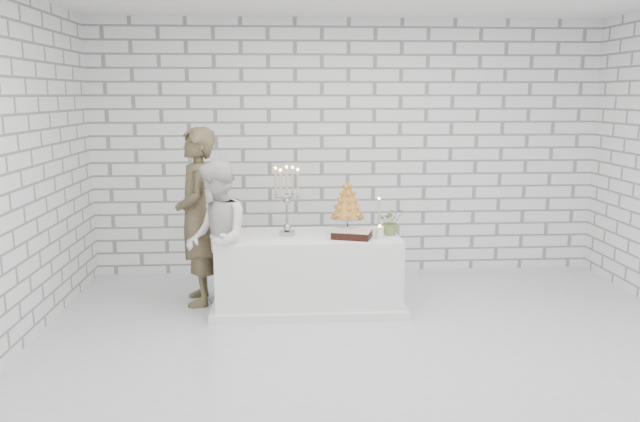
{
  "coord_description": "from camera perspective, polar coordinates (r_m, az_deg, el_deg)",
  "views": [
    {
      "loc": [
        -0.79,
        -4.93,
        2.13
      ],
      "look_at": [
        -0.43,
        0.88,
        1.05
      ],
      "focal_mm": 35.27,
      "sensor_mm": 36.0,
      "label": 1
    }
  ],
  "objects": [
    {
      "name": "bride",
      "position": [
        6.11,
        -9.34,
        -2.55
      ],
      "size": [
        0.7,
        0.83,
        1.53
      ],
      "primitive_type": "imported",
      "rotation": [
        0.0,
        0.0,
        -1.4
      ],
      "color": "white",
      "rests_on": "ground"
    },
    {
      "name": "wall_back",
      "position": [
        7.5,
        2.54,
        5.69
      ],
      "size": [
        6.0,
        0.01,
        3.0
      ],
      "primitive_type": "cube",
      "color": "white",
      "rests_on": "ground"
    },
    {
      "name": "flowers",
      "position": [
        6.29,
        6.49,
        -0.95
      ],
      "size": [
        0.26,
        0.23,
        0.27
      ],
      "primitive_type": "imported",
      "rotation": [
        0.0,
        0.0,
        -0.09
      ],
      "color": "#587431",
      "rests_on": "cake_table"
    },
    {
      "name": "ground",
      "position": [
        5.43,
        5.24,
        -12.64
      ],
      "size": [
        6.0,
        5.0,
        0.01
      ],
      "primitive_type": "cube",
      "color": "silver",
      "rests_on": "ground"
    },
    {
      "name": "extra_taper",
      "position": [
        6.5,
        5.36,
        -0.34
      ],
      "size": [
        0.07,
        0.07,
        0.32
      ],
      "primitive_type": "cylinder",
      "rotation": [
        0.0,
        0.0,
        -0.22
      ],
      "color": "#C0AB8E",
      "rests_on": "cake_table"
    },
    {
      "name": "groom",
      "position": [
        6.51,
        -11.08,
        -0.51
      ],
      "size": [
        0.54,
        0.72,
        1.81
      ],
      "primitive_type": "imported",
      "rotation": [
        0.0,
        0.0,
        -1.4
      ],
      "color": "#4D402A",
      "rests_on": "ground"
    },
    {
      "name": "candelabra",
      "position": [
        6.2,
        -3.03,
        0.94
      ],
      "size": [
        0.35,
        0.35,
        0.7
      ],
      "primitive_type": null,
      "rotation": [
        0.0,
        0.0,
        0.28
      ],
      "color": "#9A9AA4",
      "rests_on": "cake_table"
    },
    {
      "name": "chocolate_cake",
      "position": [
        6.14,
        2.92,
        -2.09
      ],
      "size": [
        0.43,
        0.36,
        0.08
      ],
      "primitive_type": "cube",
      "rotation": [
        0.0,
        0.0,
        -0.31
      ],
      "color": "black",
      "rests_on": "cake_table"
    },
    {
      "name": "wall_front",
      "position": [
        2.63,
        14.05,
        -3.67
      ],
      "size": [
        6.0,
        0.01,
        3.0
      ],
      "primitive_type": "cube",
      "color": "white",
      "rests_on": "ground"
    },
    {
      "name": "pillar_candle",
      "position": [
        6.12,
        5.44,
        -1.99
      ],
      "size": [
        0.08,
        0.08,
        0.12
      ],
      "primitive_type": "cylinder",
      "rotation": [
        0.0,
        0.0,
        -0.05
      ],
      "color": "white",
      "rests_on": "cake_table"
    },
    {
      "name": "cake_table",
      "position": [
        6.36,
        -1.06,
        -5.51
      ],
      "size": [
        1.8,
        0.8,
        0.75
      ],
      "primitive_type": "cube",
      "color": "white",
      "rests_on": "ground"
    },
    {
      "name": "croquembouche",
      "position": [
        6.32,
        2.5,
        0.36
      ],
      "size": [
        0.41,
        0.41,
        0.53
      ],
      "primitive_type": null,
      "rotation": [
        0.0,
        0.0,
        -0.22
      ],
      "color": "#AD681F",
      "rests_on": "cake_table"
    }
  ]
}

